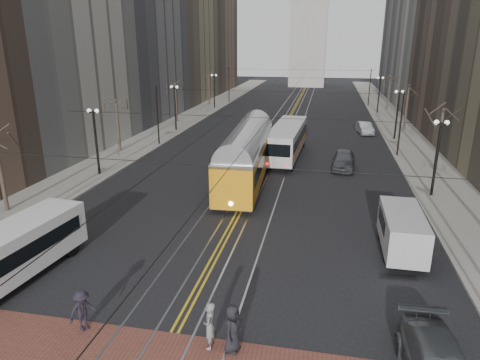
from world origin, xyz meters
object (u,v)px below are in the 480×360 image
at_px(rear_bus, 287,141).
at_px(sedan_grey, 344,160).
at_px(sedan_silver, 365,128).
at_px(cargo_van, 402,233).
at_px(pedestrian_d, 83,310).
at_px(streetcar, 247,159).
at_px(pedestrian_b, 210,326).
at_px(pedestrian_a, 233,328).

bearing_deg(rear_bus, sedan_grey, -27.28).
relative_size(sedan_grey, sedan_silver, 1.12).
bearing_deg(cargo_van, pedestrian_d, -144.35).
height_order(sedan_grey, sedan_silver, sedan_grey).
bearing_deg(rear_bus, streetcar, -104.40).
bearing_deg(streetcar, rear_bus, 70.14).
relative_size(pedestrian_b, pedestrian_d, 1.07).
height_order(cargo_van, sedan_silver, cargo_van).
distance_m(streetcar, pedestrian_a, 21.01).
height_order(streetcar, sedan_silver, streetcar).
relative_size(streetcar, pedestrian_b, 8.23).
distance_m(streetcar, cargo_van, 15.50).
bearing_deg(sedan_silver, pedestrian_a, -108.80).
relative_size(rear_bus, pedestrian_d, 6.89).
bearing_deg(sedan_grey, pedestrian_a, -96.45).
height_order(cargo_van, pedestrian_d, cargo_van).
bearing_deg(pedestrian_d, rear_bus, 21.60).
xyz_separation_m(cargo_van, sedan_silver, (0.45, 33.04, -0.45)).
height_order(rear_bus, sedan_grey, rear_bus).
distance_m(sedan_silver, pedestrian_b, 43.55).
height_order(cargo_van, sedan_grey, cargo_van).
bearing_deg(pedestrian_a, sedan_silver, 2.84).
xyz_separation_m(streetcar, sedan_grey, (8.16, 5.27, -1.01)).
bearing_deg(pedestrian_a, rear_bus, 14.80).
distance_m(sedan_grey, pedestrian_b, 26.62).
bearing_deg(sedan_silver, rear_bus, -131.03).
bearing_deg(streetcar, sedan_silver, 59.99).
distance_m(streetcar, pedestrian_b, 20.89).
bearing_deg(pedestrian_a, sedan_grey, 2.82).
relative_size(sedan_silver, pedestrian_d, 2.47).
relative_size(streetcar, rear_bus, 1.28).
height_order(pedestrian_b, pedestrian_d, pedestrian_b).
xyz_separation_m(streetcar, sedan_silver, (11.24, 21.92, -1.13)).
relative_size(rear_bus, sedan_silver, 2.78).
height_order(sedan_silver, pedestrian_d, pedestrian_d).
bearing_deg(pedestrian_b, sedan_silver, 162.76).
relative_size(rear_bus, sedan_grey, 2.48).
xyz_separation_m(cargo_van, sedan_grey, (-2.63, 16.38, -0.33)).
relative_size(pedestrian_a, pedestrian_b, 1.01).
xyz_separation_m(streetcar, pedestrian_b, (2.43, -20.73, -0.89)).
distance_m(rear_bus, pedestrian_d, 29.71).
relative_size(rear_bus, cargo_van, 2.31).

